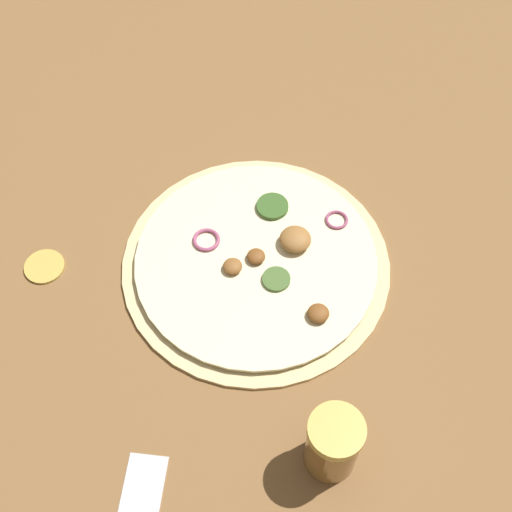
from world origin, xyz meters
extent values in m
plane|color=brown|center=(0.00, 0.00, 0.00)|extent=(3.00, 3.00, 0.00)
cylinder|color=beige|center=(0.00, 0.00, 0.00)|extent=(0.32, 0.32, 0.01)
cylinder|color=beige|center=(0.00, 0.00, 0.01)|extent=(0.29, 0.29, 0.00)
cylinder|color=#47662D|center=(0.03, -0.02, 0.02)|extent=(0.03, 0.03, 0.00)
ellipsoid|color=brown|center=(0.09, -0.04, 0.02)|extent=(0.02, 0.02, 0.01)
ellipsoid|color=brown|center=(-0.02, -0.02, 0.02)|extent=(0.02, 0.02, 0.01)
torus|color=#934266|center=(0.07, 0.09, 0.02)|extent=(0.03, 0.03, 0.00)
ellipsoid|color=#996633|center=(0.03, 0.04, 0.02)|extent=(0.04, 0.04, 0.02)
cylinder|color=#385B23|center=(-0.01, 0.08, 0.02)|extent=(0.04, 0.04, 0.01)
torus|color=#A34C70|center=(-0.06, 0.00, 0.02)|extent=(0.03, 0.03, 0.00)
ellipsoid|color=brown|center=(0.00, 0.00, 0.02)|extent=(0.02, 0.02, 0.01)
cylinder|color=olive|center=(0.16, -0.18, 0.04)|extent=(0.05, 0.05, 0.08)
cylinder|color=gold|center=(0.16, -0.18, 0.08)|extent=(0.05, 0.05, 0.01)
cylinder|color=gold|center=(-0.23, -0.10, 0.00)|extent=(0.05, 0.05, 0.01)
camera|label=1|loc=(0.18, -0.42, 0.72)|focal=50.00mm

